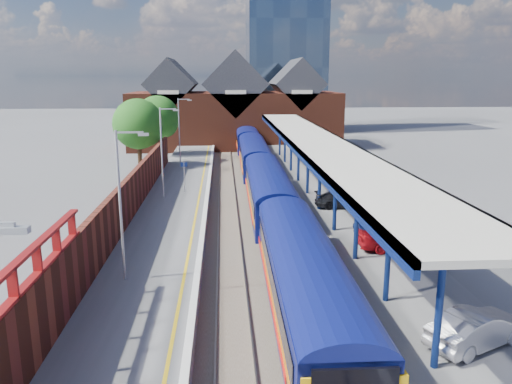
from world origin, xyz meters
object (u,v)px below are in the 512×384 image
platform_sign (184,172)px  parked_car_dark (343,200)px  parked_car_blue (387,229)px  lamp_post_d (180,127)px  train (260,169)px  lamp_post_c (163,147)px  parked_car_silver (477,328)px  parked_car_red (398,236)px  lamp_post_b (123,197)px

platform_sign → parked_car_dark: bearing=-25.8°
parked_car_blue → lamp_post_d: bearing=31.5°
train → parked_car_blue: size_ratio=16.99×
lamp_post_c → parked_car_dark: 14.09m
platform_sign → parked_car_silver: platform_sign is taller
lamp_post_c → parked_car_silver: size_ratio=1.75×
lamp_post_c → parked_car_red: lamp_post_c is taller
lamp_post_b → parked_car_red: bearing=13.0°
parked_car_red → lamp_post_b: bearing=103.5°
platform_sign → lamp_post_d: bearing=95.6°
parked_car_silver → train: bearing=-14.5°
lamp_post_b → lamp_post_d: 32.00m
platform_sign → parked_car_blue: platform_sign is taller
lamp_post_c → platform_sign: (1.36, 2.00, -2.30)m
parked_car_red → parked_car_silver: (-0.66, -10.01, -0.09)m
lamp_post_c → parked_car_blue: bearing=-37.5°
lamp_post_b → train: bearing=70.2°
lamp_post_b → lamp_post_c: bearing=90.0°
parked_car_silver → platform_sign: bearing=0.4°
lamp_post_d → platform_sign: lamp_post_d is taller
train → parked_car_dark: train is taller
lamp_post_d → parked_car_blue: bearing=-62.3°
lamp_post_c → parked_car_blue: (14.10, -10.82, -3.45)m
train → lamp_post_b: (-7.86, -21.83, 2.87)m
lamp_post_c → platform_sign: lamp_post_c is taller
parked_car_red → train: bearing=19.0°
lamp_post_c → lamp_post_d: (0.00, 16.00, 0.00)m
platform_sign → parked_car_silver: size_ratio=0.63×
lamp_post_d → platform_sign: size_ratio=2.80×
parked_car_red → parked_car_silver: bearing=176.8°
lamp_post_b → parked_car_blue: 15.41m
parked_car_dark → parked_car_blue: 7.17m
train → parked_car_silver: (5.54, -28.60, -0.46)m
parked_car_blue → parked_car_silver: bearing=-179.6°
train → platform_sign: 7.56m
train → parked_car_blue: train is taller
lamp_post_b → parked_car_blue: bearing=20.2°
parked_car_blue → platform_sign: bearing=48.6°
platform_sign → parked_car_dark: size_ratio=0.62×
lamp_post_c → lamp_post_d: bearing=90.0°
parked_car_blue → parked_car_red: bearing=-177.5°
platform_sign → parked_car_red: bearing=-49.3°
train → parked_car_red: train is taller
train → lamp_post_b: lamp_post_b is taller
parked_car_red → parked_car_dark: parked_car_red is taller
parked_car_silver → parked_car_dark: 19.07m
parked_car_red → parked_car_dark: size_ratio=1.08×
lamp_post_c → parked_car_blue: 18.11m
lamp_post_c → parked_car_red: (14.06, -12.77, -3.25)m
train → parked_car_dark: bearing=-60.9°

